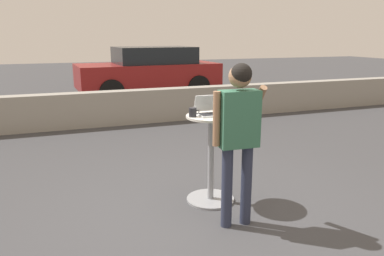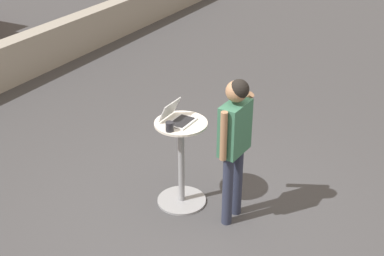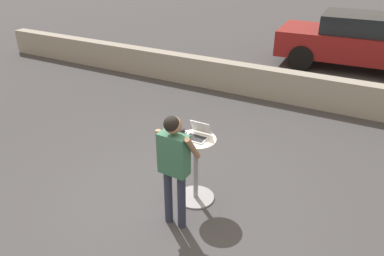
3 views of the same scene
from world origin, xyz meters
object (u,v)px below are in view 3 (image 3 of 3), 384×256
object	(u,v)px
coffee_mug	(182,132)
standing_person	(174,159)
laptop	(198,134)
parked_car_near_street	(357,40)
cafe_table	(196,169)

from	to	relation	value
coffee_mug	standing_person	world-z (taller)	standing_person
laptop	parked_car_near_street	xyz separation A→B (m)	(1.21, 7.67, -0.26)
parked_car_near_street	cafe_table	bearing A→B (deg)	-98.89
cafe_table	laptop	size ratio (longest dim) A/B	3.22
standing_person	parked_car_near_street	bearing A→B (deg)	81.86
cafe_table	coffee_mug	xyz separation A→B (m)	(-0.22, -0.00, 0.55)
coffee_mug	laptop	bearing A→B (deg)	11.30
cafe_table	standing_person	size ratio (longest dim) A/B	0.62
standing_person	parked_car_near_street	world-z (taller)	standing_person
cafe_table	standing_person	bearing A→B (deg)	-88.72
laptop	standing_person	bearing A→B (deg)	-88.90
cafe_table	parked_car_near_street	size ratio (longest dim) A/B	0.23
laptop	coffee_mug	distance (m)	0.23
cafe_table	laptop	world-z (taller)	laptop
laptop	coffee_mug	world-z (taller)	laptop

